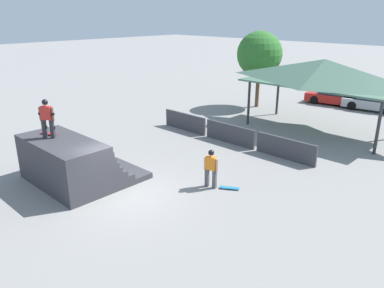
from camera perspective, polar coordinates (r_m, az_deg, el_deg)
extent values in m
plane|color=gray|center=(15.10, -10.34, -7.73)|extent=(160.00, 160.00, 0.00)
cube|color=#38383D|center=(17.01, -15.79, -4.53)|extent=(4.28, 3.92, 0.24)
cube|color=#38383D|center=(16.71, -17.24, -4.21)|extent=(4.28, 2.98, 0.24)
cube|color=#38383D|center=(16.54, -17.84, -3.60)|extent=(4.28, 2.64, 0.24)
cube|color=#38383D|center=(16.40, -18.27, -2.93)|extent=(4.28, 2.41, 0.24)
cube|color=#38383D|center=(16.28, -18.62, -2.22)|extent=(4.28, 2.24, 0.24)
cube|color=#38383D|center=(16.17, -18.89, -1.47)|extent=(4.28, 2.12, 0.24)
cube|color=#38383D|center=(16.08, -19.11, -0.70)|extent=(4.28, 2.04, 0.24)
cube|color=#38383D|center=(15.99, -19.27, 0.10)|extent=(4.28, 2.00, 0.24)
cylinder|color=silver|center=(16.40, -16.30, 1.21)|extent=(4.20, 0.07, 0.07)
cube|color=#2D2D33|center=(16.27, -20.51, 2.17)|extent=(0.20, 0.20, 0.78)
cube|color=black|center=(16.29, -20.49, 2.36)|extent=(0.22, 0.21, 0.11)
cube|color=#2D2D33|center=(16.43, -21.57, 2.20)|extent=(0.20, 0.20, 0.78)
cube|color=black|center=(16.44, -21.54, 2.39)|extent=(0.22, 0.21, 0.11)
cube|color=red|center=(16.18, -21.33, 4.43)|extent=(0.46, 0.42, 0.55)
cylinder|color=brown|center=(16.07, -20.48, 4.28)|extent=(0.15, 0.15, 0.55)
cylinder|color=black|center=(16.07, -20.48, 4.32)|extent=(0.22, 0.22, 0.08)
cylinder|color=brown|center=(16.32, -22.12, 4.29)|extent=(0.15, 0.15, 0.55)
cylinder|color=black|center=(16.32, -22.13, 4.32)|extent=(0.22, 0.22, 0.08)
sphere|color=brown|center=(16.09, -21.51, 5.86)|extent=(0.21, 0.21, 0.21)
sphere|color=black|center=(16.08, -21.52, 5.95)|extent=(0.24, 0.24, 0.24)
cylinder|color=green|center=(16.76, -20.28, 1.37)|extent=(0.06, 0.04, 0.05)
cylinder|color=green|center=(16.66, -20.62, 1.24)|extent=(0.06, 0.04, 0.05)
cylinder|color=green|center=(17.11, -21.45, 1.59)|extent=(0.06, 0.04, 0.05)
cylinder|color=green|center=(17.02, -21.78, 1.45)|extent=(0.06, 0.04, 0.05)
cube|color=#B22323|center=(16.88, -21.05, 1.52)|extent=(0.82, 0.44, 0.02)
cube|color=#B22323|center=(16.61, -20.18, 1.43)|extent=(0.15, 0.22, 0.02)
cube|color=#4C4C51|center=(15.47, 2.30, -5.11)|extent=(0.18, 0.18, 0.79)
cube|color=#4C4C51|center=(15.33, 3.44, -5.38)|extent=(0.18, 0.18, 0.79)
cube|color=orange|center=(15.13, 2.91, -2.93)|extent=(0.46, 0.31, 0.56)
cylinder|color=tan|center=(15.26, 2.02, -2.89)|extent=(0.13, 0.13, 0.56)
cylinder|color=tan|center=(15.04, 3.81, -3.28)|extent=(0.13, 0.13, 0.56)
sphere|color=tan|center=(14.97, 2.94, -1.44)|extent=(0.22, 0.22, 0.22)
sphere|color=black|center=(14.96, 2.94, -1.34)|extent=(0.24, 0.24, 0.24)
cylinder|color=blue|center=(15.40, 4.85, -6.81)|extent=(0.06, 0.05, 0.05)
cylinder|color=blue|center=(15.52, 4.92, -6.58)|extent=(0.06, 0.05, 0.05)
cylinder|color=blue|center=(15.35, 6.64, -6.95)|extent=(0.06, 0.05, 0.05)
cylinder|color=blue|center=(15.48, 6.70, -6.72)|extent=(0.06, 0.05, 0.05)
cube|color=teal|center=(15.42, 5.78, -6.65)|extent=(0.77, 0.58, 0.02)
cube|color=teal|center=(15.45, 4.46, -6.48)|extent=(0.18, 0.22, 0.02)
cube|color=#3D3D42|center=(22.79, -1.07, 3.41)|extent=(3.24, 0.12, 1.05)
cube|color=#3D3D42|center=(20.61, 5.78, 1.57)|extent=(3.24, 0.12, 1.05)
cube|color=#3D3D42|center=(18.83, 14.06, -0.69)|extent=(3.24, 0.12, 1.05)
cylinder|color=#2D2D33|center=(24.07, 8.64, 6.19)|extent=(0.16, 0.16, 2.78)
cylinder|color=#2D2D33|center=(20.77, 26.51, 2.21)|extent=(0.16, 0.16, 2.78)
cylinder|color=#2D2D33|center=(26.91, 12.93, 7.31)|extent=(0.16, 0.16, 2.78)
cube|color=#4C705B|center=(23.37, 19.25, 8.54)|extent=(9.20, 4.06, 0.10)
pyramid|color=#4C705B|center=(23.25, 19.46, 10.37)|extent=(9.02, 3.98, 1.42)
cylinder|color=brown|center=(28.90, 9.94, 8.28)|extent=(0.28, 0.28, 2.74)
sphere|color=#2D6B28|center=(28.53, 10.24, 13.33)|extent=(3.31, 3.31, 3.31)
cube|color=red|center=(31.42, 20.80, 6.54)|extent=(4.32, 2.16, 0.62)
cube|color=#283342|center=(31.34, 20.73, 7.53)|extent=(2.08, 1.62, 0.46)
cube|color=red|center=(31.30, 20.78, 7.95)|extent=(1.99, 1.57, 0.04)
cylinder|color=black|center=(31.86, 23.33, 6.08)|extent=(0.66, 0.28, 0.64)
cylinder|color=black|center=(30.44, 22.65, 5.61)|extent=(0.66, 0.28, 0.64)
cylinder|color=black|center=(32.49, 19.01, 6.85)|extent=(0.66, 0.28, 0.64)
cylinder|color=black|center=(31.10, 18.14, 6.41)|extent=(0.66, 0.28, 0.64)
cube|color=#A8AAAF|center=(30.58, 25.80, 5.55)|extent=(4.19, 2.20, 0.62)
cube|color=#283342|center=(30.50, 25.75, 6.56)|extent=(2.02, 1.67, 0.46)
cube|color=#A8AAAF|center=(30.45, 25.82, 6.98)|extent=(1.93, 1.62, 0.04)
cylinder|color=black|center=(31.61, 23.90, 5.91)|extent=(0.66, 0.28, 0.64)
cylinder|color=black|center=(30.10, 23.18, 5.40)|extent=(0.66, 0.28, 0.64)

